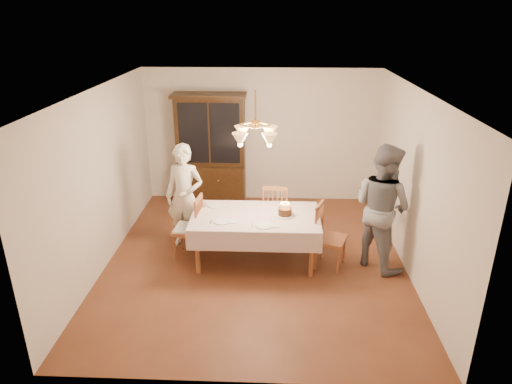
{
  "coord_description": "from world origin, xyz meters",
  "views": [
    {
      "loc": [
        0.26,
        -6.15,
        3.62
      ],
      "look_at": [
        0.0,
        0.2,
        1.05
      ],
      "focal_mm": 32.0,
      "sensor_mm": 36.0,
      "label": 1
    }
  ],
  "objects_px": {
    "chair_far_side": "(276,214)",
    "china_hutch": "(211,152)",
    "birthday_cake": "(285,212)",
    "dining_table": "(255,220)",
    "elderly_woman": "(185,197)"
  },
  "relations": [
    {
      "from": "chair_far_side",
      "to": "elderly_woman",
      "type": "relative_size",
      "value": 0.59
    },
    {
      "from": "chair_far_side",
      "to": "birthday_cake",
      "type": "distance_m",
      "value": 0.82
    },
    {
      "from": "birthday_cake",
      "to": "chair_far_side",
      "type": "bearing_deg",
      "value": 99.45
    },
    {
      "from": "chair_far_side",
      "to": "china_hutch",
      "type": "bearing_deg",
      "value": 129.78
    },
    {
      "from": "dining_table",
      "to": "elderly_woman",
      "type": "xyz_separation_m",
      "value": [
        -1.14,
        0.45,
        0.17
      ]
    },
    {
      "from": "dining_table",
      "to": "elderly_woman",
      "type": "distance_m",
      "value": 1.24
    },
    {
      "from": "dining_table",
      "to": "birthday_cake",
      "type": "xyz_separation_m",
      "value": [
        0.44,
        0.01,
        0.13
      ]
    },
    {
      "from": "birthday_cake",
      "to": "dining_table",
      "type": "bearing_deg",
      "value": -178.99
    },
    {
      "from": "china_hutch",
      "to": "elderly_woman",
      "type": "relative_size",
      "value": 1.27
    },
    {
      "from": "dining_table",
      "to": "birthday_cake",
      "type": "bearing_deg",
      "value": 1.01
    },
    {
      "from": "china_hutch",
      "to": "chair_far_side",
      "type": "distance_m",
      "value": 2.07
    },
    {
      "from": "dining_table",
      "to": "china_hutch",
      "type": "xyz_separation_m",
      "value": [
        -0.95,
        2.25,
        0.36
      ]
    },
    {
      "from": "dining_table",
      "to": "birthday_cake",
      "type": "height_order",
      "value": "birthday_cake"
    },
    {
      "from": "dining_table",
      "to": "china_hutch",
      "type": "relative_size",
      "value": 0.88
    },
    {
      "from": "chair_far_side",
      "to": "birthday_cake",
      "type": "bearing_deg",
      "value": -80.55
    }
  ]
}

